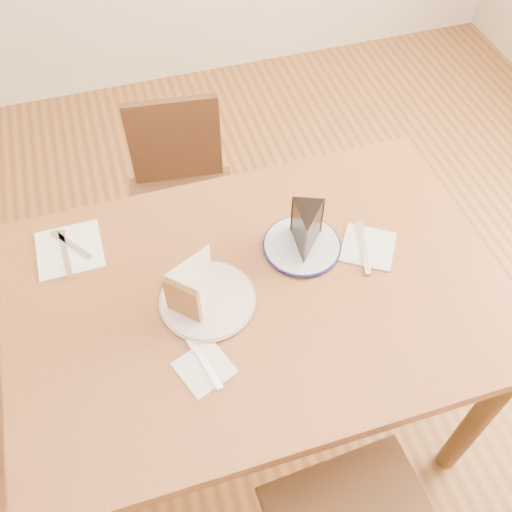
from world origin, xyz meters
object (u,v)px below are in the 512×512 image
object	(u,v)px
chair_far	(183,199)
plate_cream	(208,300)
chocolate_cake	(306,233)
carrot_cake	(198,280)
table	(258,311)
plate_navy	(302,246)

from	to	relation	value
chair_far	plate_cream	bearing A→B (deg)	92.40
chocolate_cake	chair_far	bearing A→B (deg)	-47.06
plate_cream	chocolate_cake	size ratio (longest dim) A/B	1.98
carrot_cake	plate_cream	bearing A→B (deg)	-12.14
table	chocolate_cake	size ratio (longest dim) A/B	10.82
plate_navy	table	bearing A→B (deg)	-147.63
chair_far	plate_navy	size ratio (longest dim) A/B	3.94
plate_navy	chocolate_cake	size ratio (longest dim) A/B	1.72
chair_far	plate_cream	world-z (taller)	plate_cream
table	plate_cream	distance (m)	0.16
chair_far	table	bearing A→B (deg)	103.08
plate_navy	carrot_cake	size ratio (longest dim) A/B	1.58
table	chocolate_cake	world-z (taller)	chocolate_cake
plate_navy	plate_cream	bearing A→B (deg)	-161.61
plate_cream	chocolate_cake	xyz separation A→B (m)	(0.27, 0.08, 0.06)
carrot_cake	table	bearing A→B (deg)	34.67
table	plate_cream	world-z (taller)	plate_cream
table	plate_cream	size ratio (longest dim) A/B	5.46
plate_navy	chocolate_cake	world-z (taller)	chocolate_cake
chocolate_cake	plate_navy	bearing A→B (deg)	-48.11
plate_navy	chair_far	bearing A→B (deg)	110.63
table	carrot_cake	bearing A→B (deg)	170.01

